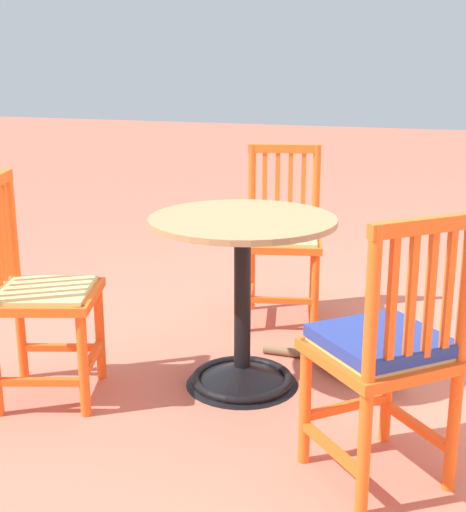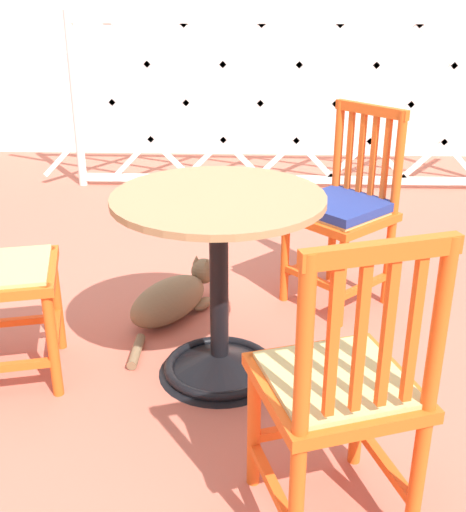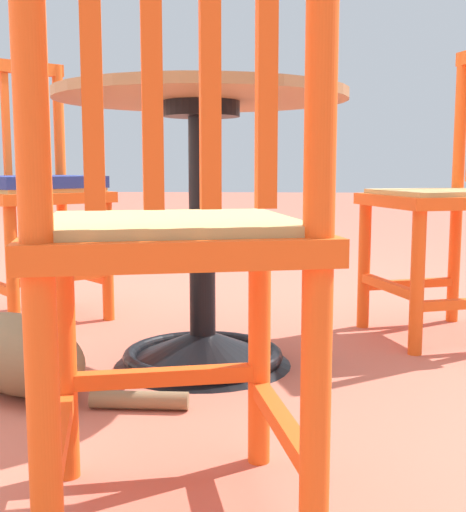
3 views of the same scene
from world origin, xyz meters
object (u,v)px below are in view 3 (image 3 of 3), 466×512
object	(u,v)px
cafe_table	(202,261)
orange_chair_near_fence	(35,192)
tabby_cat	(9,351)
orange_chair_facing_out	(173,240)
orange_chair_at_corner	(449,200)

from	to	relation	value
cafe_table	orange_chair_near_fence	size ratio (longest dim) A/B	0.83
orange_chair_near_fence	tabby_cat	distance (m)	0.86
orange_chair_near_fence	orange_chair_facing_out	distance (m)	1.52
orange_chair_facing_out	tabby_cat	world-z (taller)	orange_chair_facing_out
orange_chair_near_fence	orange_chair_at_corner	size ratio (longest dim) A/B	1.00
orange_chair_facing_out	orange_chair_at_corner	bearing A→B (deg)	-29.82
orange_chair_at_corner	tabby_cat	size ratio (longest dim) A/B	1.31
cafe_table	orange_chair_at_corner	world-z (taller)	orange_chair_at_corner
orange_chair_facing_out	orange_chair_at_corner	size ratio (longest dim) A/B	1.00
cafe_table	orange_chair_at_corner	distance (m)	0.83
cafe_table	orange_chair_near_fence	bearing A→B (deg)	50.82
cafe_table	tabby_cat	bearing A→B (deg)	117.50
cafe_table	orange_chair_near_fence	xyz separation A→B (m)	(0.53, 0.65, 0.16)
orange_chair_near_fence	tabby_cat	bearing A→B (deg)	-165.22
orange_chair_facing_out	tabby_cat	size ratio (longest dim) A/B	1.31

